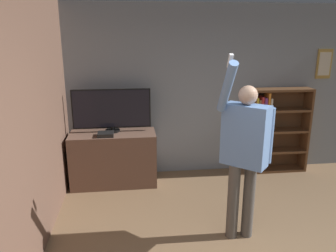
{
  "coord_description": "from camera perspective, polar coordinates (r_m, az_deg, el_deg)",
  "views": [
    {
      "loc": [
        -1.26,
        -2.01,
        2.25
      ],
      "look_at": [
        -0.79,
        1.88,
        1.14
      ],
      "focal_mm": 35.0,
      "sensor_mm": 36.0,
      "label": 1
    }
  ],
  "objects": [
    {
      "name": "television",
      "position": [
        4.94,
        -9.79,
        2.81
      ],
      "size": [
        1.16,
        0.22,
        0.65
      ],
      "color": "black",
      "rests_on": "tv_ledge"
    },
    {
      "name": "person",
      "position": [
        3.58,
        13.19,
        -3.85
      ],
      "size": [
        0.62,
        0.57,
        2.07
      ],
      "rotation": [
        0.0,
        0.0,
        -0.73
      ],
      "color": "#56514C",
      "rests_on": "ground_plane"
    },
    {
      "name": "tv_ledge",
      "position": [
        5.08,
        -9.43,
        -5.62
      ],
      "size": [
        1.27,
        0.54,
        0.81
      ],
      "color": "brown",
      "rests_on": "ground_plane"
    },
    {
      "name": "wall_back",
      "position": [
        5.33,
        7.0,
        6.07
      ],
      "size": [
        6.44,
        0.09,
        2.7
      ],
      "color": "gray",
      "rests_on": "ground_plane"
    },
    {
      "name": "wall_side_brick",
      "position": [
        3.78,
        -21.78,
        0.96
      ],
      "size": [
        0.06,
        4.66,
        2.7
      ],
      "color": "brown",
      "rests_on": "ground_plane"
    },
    {
      "name": "bookshelf",
      "position": [
        5.66,
        17.79,
        -0.65
      ],
      "size": [
        0.99,
        0.28,
        1.4
      ],
      "color": "brown",
      "rests_on": "ground_plane"
    },
    {
      "name": "game_console",
      "position": [
        4.82,
        -10.79,
        -1.42
      ],
      "size": [
        0.23,
        0.2,
        0.06
      ],
      "color": "black",
      "rests_on": "tv_ledge"
    }
  ]
}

